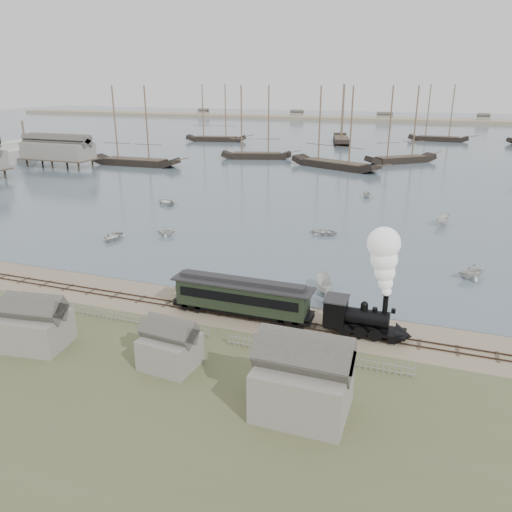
% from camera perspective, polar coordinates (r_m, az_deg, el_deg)
% --- Properties ---
extents(ground, '(600.00, 600.00, 0.00)m').
position_cam_1_polar(ground, '(50.39, -5.06, -5.19)').
color(ground, gray).
rests_on(ground, ground).
extents(harbor_water, '(600.00, 336.00, 0.06)m').
position_cam_1_polar(harbor_water, '(213.37, 14.82, 13.15)').
color(harbor_water, '#455262').
rests_on(harbor_water, ground).
extents(rail_track, '(120.00, 1.80, 0.16)m').
position_cam_1_polar(rail_track, '(48.74, -6.04, -6.06)').
color(rail_track, '#3C2C21').
rests_on(rail_track, ground).
extents(picket_fence_west, '(19.00, 0.10, 1.20)m').
position_cam_1_polar(picket_fence_west, '(48.01, -15.73, -7.20)').
color(picket_fence_west, gray).
rests_on(picket_fence_west, ground).
extents(picket_fence_east, '(15.00, 0.10, 1.20)m').
position_cam_1_polar(picket_fence_east, '(40.49, 6.95, -11.84)').
color(picket_fence_east, gray).
rests_on(picket_fence_east, ground).
extents(shed_left, '(5.00, 4.00, 4.10)m').
position_cam_1_polar(shed_left, '(46.07, -23.65, -9.37)').
color(shed_left, gray).
rests_on(shed_left, ground).
extents(shed_mid, '(4.00, 3.50, 3.60)m').
position_cam_1_polar(shed_mid, '(40.17, -9.69, -12.27)').
color(shed_mid, gray).
rests_on(shed_mid, ground).
extents(shed_right, '(6.00, 5.00, 5.10)m').
position_cam_1_polar(shed_right, '(35.12, 5.24, -17.22)').
color(shed_right, gray).
rests_on(shed_right, ground).
extents(far_spit, '(500.00, 20.00, 1.80)m').
position_cam_1_polar(far_spit, '(292.85, 16.44, 14.54)').
color(far_spit, tan).
rests_on(far_spit, ground).
extents(locomotive, '(7.55, 2.82, 9.41)m').
position_cam_1_polar(locomotive, '(42.91, 13.71, -3.89)').
color(locomotive, black).
rests_on(locomotive, ground).
extents(passenger_coach, '(13.41, 2.59, 3.26)m').
position_cam_1_polar(passenger_coach, '(46.40, -1.61, -4.56)').
color(passenger_coach, black).
rests_on(passenger_coach, ground).
extents(beached_dinghy, '(3.99, 4.74, 0.84)m').
position_cam_1_polar(beached_dinghy, '(52.06, -7.33, -3.94)').
color(beached_dinghy, silver).
rests_on(beached_dinghy, ground).
extents(rowboat_0, '(4.41, 3.40, 0.84)m').
position_cam_1_polar(rowboat_0, '(72.02, -16.10, 2.14)').
color(rowboat_0, silver).
rests_on(rowboat_0, harbor_water).
extents(rowboat_1, '(2.96, 3.21, 1.41)m').
position_cam_1_polar(rowboat_1, '(71.98, -10.26, 2.83)').
color(rowboat_1, silver).
rests_on(rowboat_1, harbor_water).
extents(rowboat_2, '(4.32, 2.68, 1.56)m').
position_cam_1_polar(rowboat_2, '(52.43, 7.73, -3.29)').
color(rowboat_2, silver).
rests_on(rowboat_2, harbor_water).
extents(rowboat_3, '(2.77, 3.80, 0.77)m').
position_cam_1_polar(rowboat_3, '(72.14, 7.86, 2.73)').
color(rowboat_3, silver).
rests_on(rowboat_3, harbor_water).
extents(rowboat_4, '(4.24, 4.35, 1.75)m').
position_cam_1_polar(rowboat_4, '(60.45, 23.44, -1.57)').
color(rowboat_4, silver).
rests_on(rowboat_4, harbor_water).
extents(rowboat_5, '(4.02, 2.71, 1.45)m').
position_cam_1_polar(rowboat_5, '(81.59, 20.57, 3.86)').
color(rowboat_5, silver).
rests_on(rowboat_5, harbor_water).
extents(rowboat_6, '(5.02, 5.38, 0.91)m').
position_cam_1_polar(rowboat_6, '(91.12, -10.26, 6.15)').
color(rowboat_6, silver).
rests_on(rowboat_6, harbor_water).
extents(rowboat_7, '(3.87, 3.73, 1.56)m').
position_cam_1_polar(rowboat_7, '(97.05, 12.55, 7.00)').
color(rowboat_7, silver).
rests_on(rowboat_7, harbor_water).
extents(schooner_0, '(24.19, 6.01, 20.00)m').
position_cam_1_polar(schooner_0, '(134.92, -13.94, 14.23)').
color(schooner_0, black).
rests_on(schooner_0, harbor_water).
extents(schooner_1, '(20.12, 9.73, 20.00)m').
position_cam_1_polar(schooner_1, '(142.75, 0.04, 15.03)').
color(schooner_1, black).
rests_on(schooner_1, harbor_water).
extents(schooner_2, '(24.58, 15.09, 20.00)m').
position_cam_1_polar(schooner_2, '(128.20, 9.19, 14.30)').
color(schooner_2, black).
rests_on(schooner_2, harbor_water).
extents(schooner_3, '(18.64, 16.58, 20.00)m').
position_cam_1_polar(schooner_3, '(140.69, 16.56, 14.20)').
color(schooner_3, black).
rests_on(schooner_3, harbor_water).
extents(schooner_6, '(22.14, 9.19, 20.00)m').
position_cam_1_polar(schooner_6, '(186.33, -4.68, 15.99)').
color(schooner_6, black).
rests_on(schooner_6, harbor_water).
extents(schooner_7, '(11.04, 25.43, 20.00)m').
position_cam_1_polar(schooner_7, '(183.96, 9.86, 15.74)').
color(schooner_7, black).
rests_on(schooner_7, harbor_water).
extents(schooner_8, '(21.05, 5.53, 20.00)m').
position_cam_1_polar(schooner_8, '(197.76, 20.39, 15.09)').
color(schooner_8, black).
rests_on(schooner_8, harbor_water).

